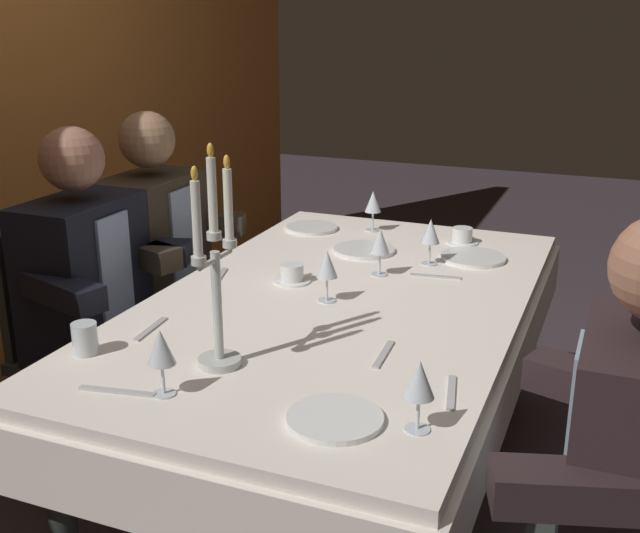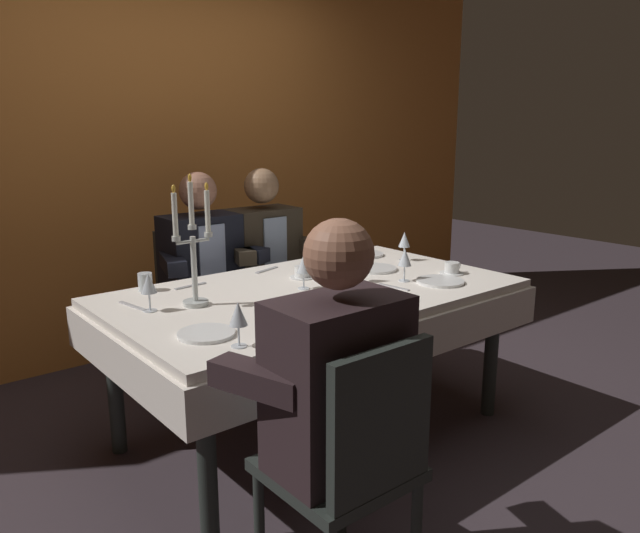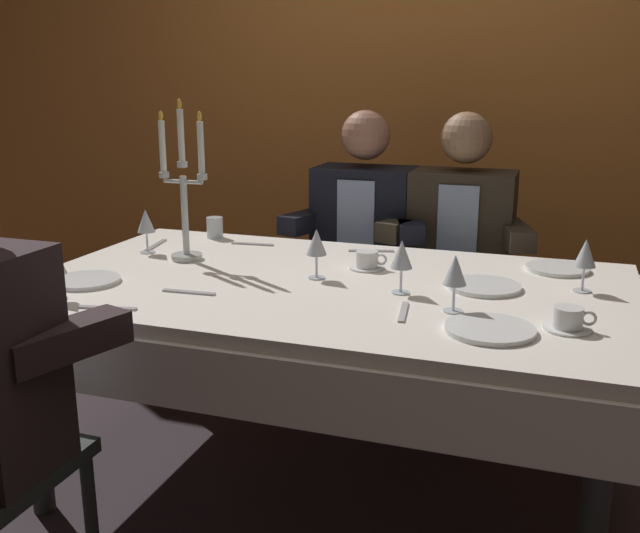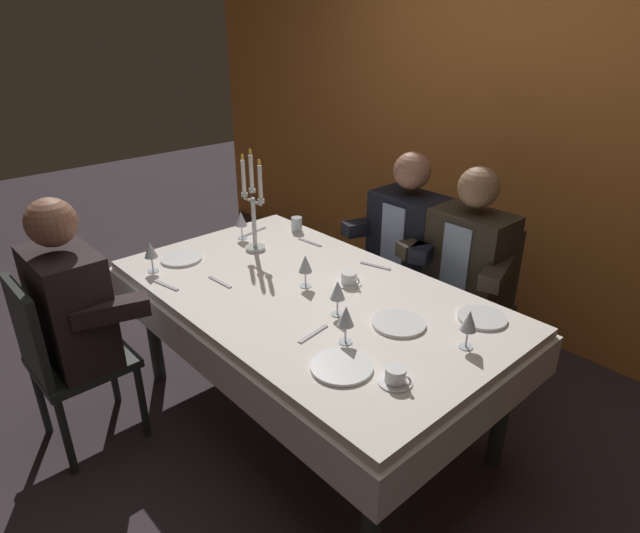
# 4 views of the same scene
# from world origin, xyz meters

# --- Properties ---
(ground_plane) EXTENTS (12.00, 12.00, 0.00)m
(ground_plane) POSITION_xyz_m (0.00, 0.00, 0.00)
(ground_plane) COLOR #382D33
(back_wall) EXTENTS (6.00, 0.12, 2.70)m
(back_wall) POSITION_xyz_m (0.00, 1.66, 1.35)
(back_wall) COLOR orange
(back_wall) RESTS_ON ground_plane
(dining_table) EXTENTS (1.94, 1.14, 0.74)m
(dining_table) POSITION_xyz_m (0.00, 0.00, 0.62)
(dining_table) COLOR white
(dining_table) RESTS_ON ground_plane
(candelabra) EXTENTS (0.19, 0.11, 0.56)m
(candelabra) POSITION_xyz_m (-0.57, 0.11, 0.97)
(candelabra) COLOR silver
(candelabra) RESTS_ON dining_table
(dinner_plate_0) EXTENTS (0.21, 0.21, 0.01)m
(dinner_plate_0) POSITION_xyz_m (0.69, 0.38, 0.75)
(dinner_plate_0) COLOR white
(dinner_plate_0) RESTS_ON dining_table
(dinner_plate_1) EXTENTS (0.23, 0.23, 0.01)m
(dinner_plate_1) POSITION_xyz_m (0.54, -0.31, 0.75)
(dinner_plate_1) COLOR white
(dinner_plate_1) RESTS_ON dining_table
(dinner_plate_2) EXTENTS (0.23, 0.23, 0.01)m
(dinner_plate_2) POSITION_xyz_m (0.48, 0.09, 0.75)
(dinner_plate_2) COLOR white
(dinner_plate_2) RESTS_ON dining_table
(dinner_plate_3) EXTENTS (0.21, 0.21, 0.01)m
(dinner_plate_3) POSITION_xyz_m (-0.72, -0.26, 0.75)
(dinner_plate_3) COLOR white
(dinner_plate_3) RESTS_ON dining_table
(wine_glass_0) EXTENTS (0.07, 0.07, 0.16)m
(wine_glass_0) POSITION_xyz_m (-0.75, 0.15, 0.85)
(wine_glass_0) COLOR silver
(wine_glass_0) RESTS_ON dining_table
(wine_glass_1) EXTENTS (0.07, 0.07, 0.16)m
(wine_glass_1) POSITION_xyz_m (0.77, 0.15, 0.86)
(wine_glass_1) COLOR silver
(wine_glass_1) RESTS_ON dining_table
(wine_glass_2) EXTENTS (0.07, 0.07, 0.16)m
(wine_glass_2) POSITION_xyz_m (0.25, -0.05, 0.85)
(wine_glass_2) COLOR silver
(wine_glass_2) RESTS_ON dining_table
(wine_glass_3) EXTENTS (0.07, 0.07, 0.16)m
(wine_glass_3) POSITION_xyz_m (0.43, -0.17, 0.86)
(wine_glass_3) COLOR silver
(wine_glass_3) RESTS_ON dining_table
(wine_glass_4) EXTENTS (0.07, 0.07, 0.16)m
(wine_glass_4) POSITION_xyz_m (-0.04, 0.02, 0.85)
(wine_glass_4) COLOR silver
(wine_glass_4) RESTS_ON dining_table
(wine_glass_5) EXTENTS (0.07, 0.07, 0.16)m
(wine_glass_5) POSITION_xyz_m (-0.69, -0.44, 0.85)
(wine_glass_5) COLOR silver
(wine_glass_5) RESTS_ON dining_table
(water_tumbler_0) EXTENTS (0.07, 0.07, 0.08)m
(water_tumbler_0) POSITION_xyz_m (-0.64, 0.47, 0.78)
(water_tumbler_0) COLOR silver
(water_tumbler_0) RESTS_ON dining_table
(coffee_cup_0) EXTENTS (0.13, 0.12, 0.06)m
(coffee_cup_0) POSITION_xyz_m (0.08, 0.20, 0.77)
(coffee_cup_0) COLOR white
(coffee_cup_0) RESTS_ON dining_table
(coffee_cup_1) EXTENTS (0.13, 0.12, 0.06)m
(coffee_cup_1) POSITION_xyz_m (0.73, -0.23, 0.77)
(coffee_cup_1) COLOR white
(coffee_cup_1) RESTS_ON dining_table
(fork_0) EXTENTS (0.17, 0.03, 0.01)m
(fork_0) POSITION_xyz_m (-0.36, -0.26, 0.74)
(fork_0) COLOR #B7B7BC
(fork_0) RESTS_ON dining_table
(fork_1) EXTENTS (0.17, 0.05, 0.01)m
(fork_1) POSITION_xyz_m (-0.50, -0.47, 0.74)
(fork_1) COLOR #B7B7BC
(fork_1) RESTS_ON dining_table
(fork_2) EXTENTS (0.04, 0.17, 0.01)m
(fork_2) POSITION_xyz_m (0.30, -0.23, 0.74)
(fork_2) COLOR #B7B7BC
(fork_2) RESTS_ON dining_table
(knife_3) EXTENTS (0.05, 0.19, 0.01)m
(knife_3) POSITION_xyz_m (-0.79, 0.26, 0.74)
(knife_3) COLOR #B7B7BC
(knife_3) RESTS_ON dining_table
(fork_4) EXTENTS (0.17, 0.07, 0.01)m
(fork_4) POSITION_xyz_m (0.03, 0.44, 0.74)
(fork_4) COLOR #B7B7BC
(fork_4) RESTS_ON dining_table
(fork_5) EXTENTS (0.17, 0.03, 0.01)m
(fork_5) POSITION_xyz_m (-0.44, 0.40, 0.74)
(fork_5) COLOR #B7B7BC
(fork_5) RESTS_ON dining_table
(seated_diner_1) EXTENTS (0.63, 0.48, 1.24)m
(seated_diner_1) POSITION_xyz_m (-0.12, 0.89, 0.74)
(seated_diner_1) COLOR #282E2A
(seated_diner_1) RESTS_ON ground_plane
(seated_diner_2) EXTENTS (0.63, 0.48, 1.24)m
(seated_diner_2) POSITION_xyz_m (0.30, 0.89, 0.74)
(seated_diner_2) COLOR #282E2A
(seated_diner_2) RESTS_ON ground_plane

